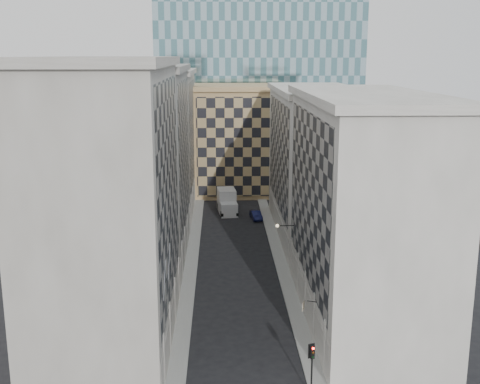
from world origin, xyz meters
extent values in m
cube|color=gray|center=(-5.25, 30.00, 0.07)|extent=(1.50, 100.00, 0.15)
cube|color=gray|center=(5.25, 30.00, 0.07)|extent=(1.50, 100.00, 0.15)
cube|color=gray|center=(-11.00, 11.00, 11.50)|extent=(10.00, 22.00, 23.00)
cube|color=gray|center=(-6.12, 11.00, 13.00)|extent=(0.25, 19.36, 18.00)
cube|color=gray|center=(-6.20, 11.00, 1.60)|extent=(0.45, 21.12, 3.20)
cube|color=gray|center=(-11.00, 11.00, 23.35)|extent=(10.80, 22.80, 0.70)
cylinder|color=gray|center=(-6.35, 2.75, 2.20)|extent=(0.90, 0.90, 4.40)
cylinder|color=gray|center=(-6.35, 8.25, 2.20)|extent=(0.90, 0.90, 4.40)
cylinder|color=gray|center=(-6.35, 13.75, 2.20)|extent=(0.90, 0.90, 4.40)
cylinder|color=gray|center=(-6.35, 19.25, 2.20)|extent=(0.90, 0.90, 4.40)
cube|color=gray|center=(-11.00, 33.00, 11.00)|extent=(10.00, 22.00, 22.00)
cube|color=gray|center=(-6.12, 33.00, 12.50)|extent=(0.25, 19.36, 17.00)
cube|color=gray|center=(-6.20, 33.00, 1.60)|extent=(0.45, 21.12, 3.20)
cube|color=gray|center=(-11.00, 33.00, 22.35)|extent=(10.80, 22.80, 0.70)
cylinder|color=gray|center=(-6.35, 24.75, 2.20)|extent=(0.90, 0.90, 4.40)
cylinder|color=gray|center=(-6.35, 30.25, 2.20)|extent=(0.90, 0.90, 4.40)
cylinder|color=gray|center=(-6.35, 35.75, 2.20)|extent=(0.90, 0.90, 4.40)
cylinder|color=gray|center=(-6.35, 41.25, 2.20)|extent=(0.90, 0.90, 4.40)
cube|color=gray|center=(-11.00, 55.00, 10.50)|extent=(10.00, 22.00, 21.00)
cube|color=gray|center=(-6.12, 55.00, 12.00)|extent=(0.25, 19.36, 16.00)
cube|color=gray|center=(-6.20, 55.00, 1.60)|extent=(0.45, 21.12, 3.20)
cube|color=gray|center=(-11.00, 55.00, 21.35)|extent=(10.80, 22.80, 0.70)
cylinder|color=gray|center=(-6.35, 46.75, 2.20)|extent=(0.90, 0.90, 4.40)
cylinder|color=gray|center=(-6.35, 52.25, 2.20)|extent=(0.90, 0.90, 4.40)
cylinder|color=gray|center=(-6.35, 57.75, 2.20)|extent=(0.90, 0.90, 4.40)
cylinder|color=gray|center=(-6.35, 63.25, 2.20)|extent=(0.90, 0.90, 4.40)
cube|color=#B1ADA3|center=(11.00, 15.00, 10.00)|extent=(10.00, 26.00, 20.00)
cube|color=gray|center=(6.12, 15.00, 11.50)|extent=(0.25, 22.88, 15.00)
cube|color=#B1ADA3|center=(6.20, 15.00, 1.60)|extent=(0.45, 24.96, 3.20)
cube|color=#B1ADA3|center=(11.00, 15.00, 20.35)|extent=(10.80, 26.80, 0.70)
cylinder|color=#B1ADA3|center=(6.35, 4.60, 2.20)|extent=(0.90, 0.90, 4.40)
cylinder|color=#B1ADA3|center=(6.35, 9.80, 2.20)|extent=(0.90, 0.90, 4.40)
cylinder|color=#B1ADA3|center=(6.35, 15.00, 2.20)|extent=(0.90, 0.90, 4.40)
cylinder|color=#B1ADA3|center=(6.35, 20.20, 2.20)|extent=(0.90, 0.90, 4.40)
cylinder|color=#B1ADA3|center=(6.35, 25.40, 2.20)|extent=(0.90, 0.90, 4.40)
cube|color=#B1ADA3|center=(11.00, 42.00, 9.50)|extent=(10.00, 28.00, 19.00)
cube|color=gray|center=(6.12, 42.00, 11.00)|extent=(0.25, 24.64, 14.00)
cube|color=#B1ADA3|center=(6.20, 42.00, 1.60)|extent=(0.45, 26.88, 3.20)
cube|color=#B1ADA3|center=(11.00, 42.00, 19.35)|extent=(10.80, 28.80, 0.70)
cube|color=tan|center=(2.00, 68.00, 9.00)|extent=(16.00, 14.00, 18.00)
cube|color=tan|center=(2.00, 60.90, 9.00)|extent=(15.20, 0.25, 16.50)
cube|color=tan|center=(2.00, 68.00, 18.40)|extent=(16.80, 14.80, 0.80)
cube|color=#2E2A24|center=(0.00, 82.00, 14.00)|extent=(6.00, 6.00, 28.00)
cube|color=#2E2A24|center=(0.00, 82.00, 28.70)|extent=(7.00, 7.00, 1.40)
cylinder|color=gray|center=(-5.90, 4.00, 8.00)|extent=(0.10, 2.33, 2.33)
cylinder|color=gray|center=(-5.90, 8.00, 8.00)|extent=(0.10, 2.33, 2.33)
cylinder|color=black|center=(5.10, 24.00, 6.20)|extent=(1.80, 0.08, 0.08)
sphere|color=#FFE5B2|center=(4.20, 24.00, 6.20)|extent=(0.36, 0.36, 0.36)
cylinder|color=black|center=(4.55, 1.45, 1.57)|extent=(0.12, 0.12, 2.85)
cube|color=black|center=(4.55, 1.45, 3.49)|extent=(0.36, 0.32, 0.98)
cube|color=black|center=(4.51, 1.60, 3.49)|extent=(0.48, 0.17, 1.11)
sphere|color=#FF0C07|center=(4.59, 1.31, 3.82)|extent=(0.18, 0.18, 0.18)
sphere|color=#331E05|center=(4.59, 1.31, 3.49)|extent=(0.18, 0.18, 0.18)
sphere|color=black|center=(4.59, 1.31, 3.16)|extent=(0.18, 0.18, 0.18)
cube|color=silver|center=(-0.51, 51.03, 1.03)|extent=(2.76, 2.97, 2.05)
cube|color=silver|center=(-0.80, 53.98, 1.77)|extent=(3.01, 4.34, 3.53)
cylinder|color=black|center=(-1.56, 50.02, 0.51)|extent=(0.44, 1.05, 1.03)
cylinder|color=black|center=(0.71, 50.24, 0.51)|extent=(0.44, 1.05, 1.03)
cylinder|color=black|center=(-2.07, 55.23, 0.51)|extent=(0.44, 1.05, 1.03)
cylinder|color=black|center=(0.20, 55.46, 0.51)|extent=(0.44, 1.05, 1.03)
imported|color=#10143C|center=(3.50, 48.93, 0.64)|extent=(1.85, 4.03, 1.28)
cylinder|color=black|center=(5.60, 8.60, 4.19)|extent=(0.76, 0.32, 0.06)
cube|color=tan|center=(4.90, 8.60, 3.80)|extent=(0.28, 0.66, 0.68)
camera|label=1|loc=(-1.87, -36.97, 23.84)|focal=45.00mm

